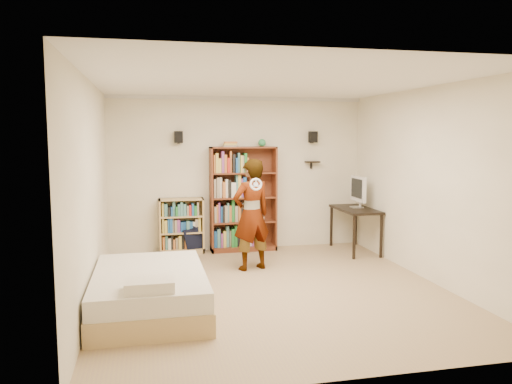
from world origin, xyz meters
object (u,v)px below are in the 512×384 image
Objects in this scene: tall_bookshelf at (243,199)px; daybed at (150,286)px; computer_desk at (355,230)px; low_bookshelf at (182,226)px; person at (251,215)px.

tall_bookshelf reaches higher than daybed.
tall_bookshelf is at bearing 59.32° from daybed.
computer_desk is 0.57× the size of daybed.
computer_desk is at bearing -10.16° from low_bookshelf.
low_bookshelf is 2.86m from daybed.
low_bookshelf reaches higher than computer_desk.
computer_desk is at bearing 32.61° from daybed.
daybed is (-0.56, -2.80, -0.18)m from low_bookshelf.
computer_desk is 4.20m from daybed.
low_bookshelf is 0.85× the size of computer_desk.
person is (-0.12, -1.27, -0.07)m from tall_bookshelf.
daybed is (-1.64, -2.77, -0.62)m from tall_bookshelf.
person reaches higher than computer_desk.
computer_desk is (1.89, -0.51, -0.53)m from tall_bookshelf.
tall_bookshelf is 3.28m from daybed.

